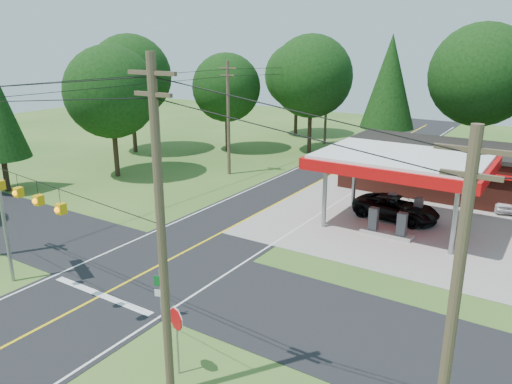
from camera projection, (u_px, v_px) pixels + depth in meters
The scene contains 16 objects.
ground at pixel (155, 268), 26.86m from camera, with size 120.00×120.00×0.00m, color #335D21.
main_highway at pixel (155, 268), 26.85m from camera, with size 8.00×120.00×0.02m, color black.
cross_road at pixel (155, 268), 26.85m from camera, with size 70.00×7.00×0.02m, color black.
lane_center_yellow at pixel (155, 267), 26.85m from camera, with size 0.15×110.00×0.00m, color yellow.
gas_canopy at pixel (401, 164), 31.38m from camera, with size 10.60×7.40×4.88m.
convenience_store at pixel (450, 169), 39.57m from camera, with size 16.40×7.55×3.80m.
utility_pole_near_right at pixel (161, 235), 15.59m from camera, with size 1.80×0.30×11.50m.
utility_pole_far_left at pixel (228, 117), 43.91m from camera, with size 1.80×0.30×10.00m.
utility_pole_right_b at pixel (453, 312), 12.62m from camera, with size 1.80×0.30×10.00m.
utility_pole_north at pixel (326, 103), 56.92m from camera, with size 0.30×0.30×9.50m.
overhead_beacons at pixel (26, 180), 20.72m from camera, with size 17.04×2.04×1.03m.
treeline_backdrop at pixel (350, 90), 43.50m from camera, with size 70.27×51.59×13.30m.
suv_car at pixel (396, 208), 33.86m from camera, with size 5.70×5.70×1.58m, color black.
sedan_car at pixel (503, 199), 36.10m from camera, with size 4.08×4.08×1.39m, color white.
octagonal_stop_sign at pixel (176, 324), 17.79m from camera, with size 0.90×0.35×2.75m.
route_sign_post at pixel (160, 289), 21.65m from camera, with size 0.47×0.15×2.35m.
Camera 1 is at (17.85, -17.58, 11.84)m, focal length 35.00 mm.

